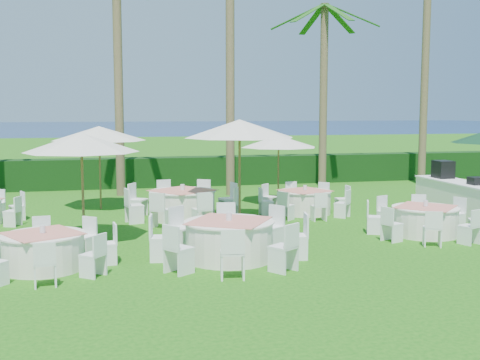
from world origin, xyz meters
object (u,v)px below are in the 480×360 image
at_px(banquet_table_b, 229,239).
at_px(umbrella_d, 279,141).
at_px(umbrella_c, 99,134).
at_px(banquet_table_c, 425,220).
at_px(banquet_table_e, 183,204).
at_px(buffet_table, 465,199).
at_px(banquet_table_f, 305,201).
at_px(banquet_table_a, 43,250).
at_px(umbrella_a, 81,143).
at_px(umbrella_b, 240,129).

xyz_separation_m(banquet_table_b, umbrella_d, (3.28, 7.04, 1.66)).
distance_m(banquet_table_b, umbrella_c, 8.05).
distance_m(banquet_table_b, umbrella_d, 7.95).
height_order(banquet_table_c, banquet_table_e, banquet_table_e).
height_order(banquet_table_c, buffet_table, buffet_table).
bearing_deg(banquet_table_e, banquet_table_f, -0.04).
xyz_separation_m(umbrella_d, buffet_table, (4.55, -3.78, -1.55)).
bearing_deg(banquet_table_a, umbrella_d, 44.67).
relative_size(banquet_table_f, umbrella_d, 1.09).
xyz_separation_m(umbrella_a, umbrella_c, (0.45, 5.03, 0.02)).
height_order(banquet_table_c, umbrella_a, umbrella_a).
height_order(banquet_table_f, umbrella_b, umbrella_b).
relative_size(banquet_table_c, banquet_table_f, 1.00).
height_order(banquet_table_c, umbrella_c, umbrella_c).
height_order(banquet_table_b, banquet_table_c, banquet_table_b).
bearing_deg(umbrella_c, banquet_table_c, -37.92).
height_order(banquet_table_a, umbrella_c, umbrella_c).
relative_size(banquet_table_f, umbrella_b, 0.93).
distance_m(banquet_table_a, banquet_table_b, 3.73).
xyz_separation_m(banquet_table_c, banquet_table_f, (-1.85, 3.73, -0.01)).
height_order(banquet_table_f, buffet_table, buffet_table).
distance_m(banquet_table_e, umbrella_b, 2.85).
bearing_deg(banquet_table_b, buffet_table, 22.59).
relative_size(banquet_table_e, umbrella_c, 1.14).
distance_m(banquet_table_a, banquet_table_e, 5.99).
bearing_deg(umbrella_c, banquet_table_b, -71.09).
bearing_deg(buffet_table, umbrella_d, 140.26).
xyz_separation_m(banquet_table_a, buffet_table, (11.56, 3.14, 0.17)).
bearing_deg(umbrella_b, banquet_table_f, 26.97).
xyz_separation_m(umbrella_c, umbrella_d, (5.81, -0.34, -0.30)).
height_order(banquet_table_b, umbrella_b, umbrella_b).
height_order(banquet_table_b, banquet_table_f, banquet_table_b).
height_order(banquet_table_a, umbrella_a, umbrella_a).
xyz_separation_m(banquet_table_b, banquet_table_f, (3.48, 4.99, -0.06)).
relative_size(banquet_table_a, umbrella_c, 0.98).
xyz_separation_m(banquet_table_b, banquet_table_c, (5.33, 1.26, -0.05)).
bearing_deg(banquet_table_b, banquet_table_a, 178.22).
bearing_deg(umbrella_a, umbrella_b, 19.30).
bearing_deg(banquet_table_f, buffet_table, -21.66).
xyz_separation_m(banquet_table_e, umbrella_a, (-2.73, -2.64, 1.93)).
distance_m(banquet_table_c, umbrella_d, 6.37).
relative_size(banquet_table_e, umbrella_a, 1.25).
height_order(umbrella_a, umbrella_b, umbrella_b).
bearing_deg(banquet_table_b, banquet_table_c, 13.28).
relative_size(umbrella_a, umbrella_b, 0.88).
xyz_separation_m(banquet_table_b, buffet_table, (7.83, 3.26, 0.11)).
bearing_deg(umbrella_a, banquet_table_f, 22.16).
distance_m(banquet_table_f, umbrella_d, 2.69).
height_order(umbrella_a, umbrella_c, umbrella_c).
bearing_deg(banquet_table_f, umbrella_a, -157.84).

